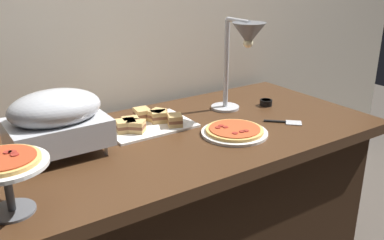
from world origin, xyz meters
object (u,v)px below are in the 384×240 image
at_px(pizza_plate_center, 5,168).
at_px(sauce_cup_near, 266,102).
at_px(chafing_dish, 56,119).
at_px(serving_spatula, 285,122).
at_px(pizza_plate_front, 234,131).
at_px(heat_lamp, 244,43).
at_px(sandwich_platter, 147,122).

height_order(pizza_plate_center, sauce_cup_near, pizza_plate_center).
distance_m(chafing_dish, serving_spatula, 0.99).
relative_size(chafing_dish, pizza_plate_front, 1.27).
relative_size(pizza_plate_center, sauce_cup_near, 3.88).
xyz_separation_m(pizza_plate_center, sauce_cup_near, (1.30, 0.32, -0.13)).
bearing_deg(pizza_plate_center, serving_spatula, 4.01).
bearing_deg(serving_spatula, chafing_dish, 166.19).
xyz_separation_m(pizza_plate_front, sauce_cup_near, (0.38, 0.21, 0.00)).
bearing_deg(serving_spatula, heat_lamp, 118.08).
bearing_deg(chafing_dish, sauce_cup_near, -0.17).
xyz_separation_m(heat_lamp, serving_spatula, (0.10, -0.19, -0.34)).
bearing_deg(serving_spatula, pizza_plate_front, 175.79).
distance_m(pizza_plate_center, sandwich_platter, 0.77).
xyz_separation_m(pizza_plate_center, serving_spatula, (1.20, 0.08, -0.14)).
height_order(pizza_plate_front, sandwich_platter, sandwich_platter).
bearing_deg(sauce_cup_near, chafing_dish, 179.83).
relative_size(pizza_plate_front, pizza_plate_center, 1.16).
height_order(sandwich_platter, sauce_cup_near, sandwich_platter).
bearing_deg(chafing_dish, heat_lamp, -3.19).
xyz_separation_m(chafing_dish, sandwich_platter, (0.41, 0.07, -0.12)).
xyz_separation_m(chafing_dish, sauce_cup_near, (1.06, -0.00, -0.13)).
distance_m(pizza_plate_front, pizza_plate_center, 0.94).
bearing_deg(heat_lamp, serving_spatula, -61.92).
xyz_separation_m(pizza_plate_front, sandwich_platter, (-0.27, 0.28, 0.01)).
relative_size(heat_lamp, pizza_plate_front, 1.59).
bearing_deg(pizza_plate_front, heat_lamp, 43.16).
relative_size(pizza_plate_front, serving_spatula, 1.94).
bearing_deg(sandwich_platter, pizza_plate_front, -46.26).
bearing_deg(sandwich_platter, serving_spatula, -28.89).
bearing_deg(chafing_dish, sandwich_platter, 9.28).
distance_m(heat_lamp, pizza_plate_center, 1.15).
xyz_separation_m(chafing_dish, pizza_plate_front, (0.68, -0.21, -0.13)).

